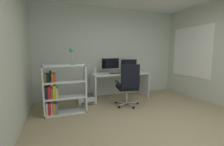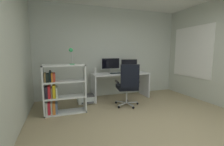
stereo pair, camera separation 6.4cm
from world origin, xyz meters
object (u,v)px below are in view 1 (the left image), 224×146
at_px(computer_mouse, 124,73).
at_px(bookshelf, 60,91).
at_px(keyboard, 116,73).
at_px(office_chair, 128,84).
at_px(monitor_main, 110,64).
at_px(printer, 86,99).
at_px(desk, 120,79).
at_px(monitor_secondary, 129,65).
at_px(desk_lamp, 71,53).
at_px(desktop_speaker, 95,71).

bearing_deg(computer_mouse, bookshelf, -166.33).
height_order(keyboard, office_chair, office_chair).
height_order(monitor_main, bookshelf, monitor_main).
bearing_deg(bookshelf, printer, 41.43).
distance_m(desk, office_chair, 0.78).
xyz_separation_m(monitor_secondary, printer, (-1.39, -0.21, -0.89)).
xyz_separation_m(monitor_secondary, bookshelf, (-2.07, -0.81, -0.47)).
relative_size(computer_mouse, office_chair, 0.09).
xyz_separation_m(keyboard, office_chair, (0.05, -0.71, -0.18)).
bearing_deg(bookshelf, desk_lamp, -0.02).
bearing_deg(keyboard, desktop_speaker, 168.22).
bearing_deg(keyboard, bookshelf, -155.65).
distance_m(computer_mouse, office_chair, 0.74).
relative_size(computer_mouse, desktop_speaker, 0.59).
distance_m(monitor_secondary, printer, 1.67).
height_order(computer_mouse, desktop_speaker, desktop_speaker).
height_order(monitor_main, office_chair, monitor_main).
distance_m(desk, monitor_secondary, 0.56).
bearing_deg(desktop_speaker, keyboard, -14.72).
bearing_deg(monitor_main, printer, -165.00).
height_order(monitor_secondary, desktop_speaker, monitor_secondary).
xyz_separation_m(desktop_speaker, desk_lamp, (-0.71, -0.76, 0.50)).
relative_size(monitor_main, keyboard, 1.75).
bearing_deg(office_chair, desk, 81.66).
xyz_separation_m(monitor_main, desktop_speaker, (-0.48, -0.05, -0.18)).
distance_m(keyboard, desktop_speaker, 0.60).
bearing_deg(computer_mouse, desk_lamp, -163.36).
xyz_separation_m(keyboard, bookshelf, (-1.56, -0.61, -0.25)).
bearing_deg(desk, printer, -175.89).
distance_m(keyboard, bookshelf, 1.69).
bearing_deg(office_chair, monitor_main, 99.31).
xyz_separation_m(desktop_speaker, bookshelf, (-0.98, -0.76, -0.33)).
height_order(office_chair, bookshelf, bookshelf).
relative_size(desk, computer_mouse, 16.76).
xyz_separation_m(desk_lamp, printer, (0.41, 0.60, -1.25)).
bearing_deg(desktop_speaker, printer, -151.38).
distance_m(monitor_secondary, desk_lamp, 2.01).
distance_m(office_chair, printer, 1.26).
distance_m(desk_lamp, printer, 1.45).
height_order(desk_lamp, printer, desk_lamp).
distance_m(monitor_main, desk_lamp, 1.48).
relative_size(bookshelf, desk_lamp, 3.02).
relative_size(desktop_speaker, printer, 0.37).
distance_m(desk, desktop_speaker, 0.80).
height_order(keyboard, desk_lamp, desk_lamp).
relative_size(office_chair, bookshelf, 0.99).
bearing_deg(keyboard, desk, 24.61).
xyz_separation_m(monitor_main, monitor_secondary, (0.61, 0.00, -0.04)).
xyz_separation_m(office_chair, bookshelf, (-1.61, 0.10, -0.07)).
height_order(desk, printer, desk).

